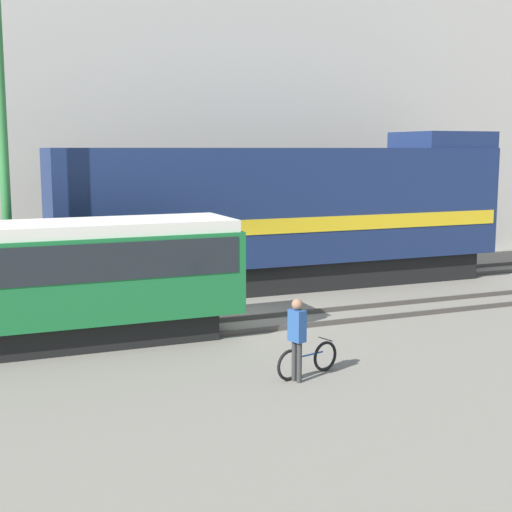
# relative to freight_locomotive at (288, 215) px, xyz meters

# --- Properties ---
(ground_plane) EXTENTS (120.00, 120.00, 0.00)m
(ground_plane) POSITION_rel_freight_locomotive_xyz_m (-3.24, -3.83, -2.58)
(ground_plane) COLOR slate
(track_near) EXTENTS (60.00, 1.50, 0.14)m
(track_near) POSITION_rel_freight_locomotive_xyz_m (-3.24, -4.81, -2.51)
(track_near) COLOR #47423D
(track_near) RESTS_ON ground
(track_far) EXTENTS (60.00, 1.51, 0.14)m
(track_far) POSITION_rel_freight_locomotive_xyz_m (-3.24, -0.00, -2.51)
(track_far) COLOR #47423D
(track_far) RESTS_ON ground
(building_backdrop) EXTENTS (43.29, 6.00, 14.99)m
(building_backdrop) POSITION_rel_freight_locomotive_xyz_m (-3.24, 7.61, 4.92)
(building_backdrop) COLOR #B7B2A8
(building_backdrop) RESTS_ON ground
(freight_locomotive) EXTENTS (16.07, 3.04, 5.49)m
(freight_locomotive) POSITION_rel_freight_locomotive_xyz_m (0.00, 0.00, 0.00)
(freight_locomotive) COLOR black
(freight_locomotive) RESTS_ON ground
(streetcar) EXTENTS (10.66, 2.54, 3.09)m
(streetcar) POSITION_rel_freight_locomotive_xyz_m (-9.34, -4.81, -0.81)
(streetcar) COLOR black
(streetcar) RESTS_ON ground
(bicycle) EXTENTS (1.67, 0.63, 0.74)m
(bicycle) POSITION_rel_freight_locomotive_xyz_m (-3.85, -9.28, -2.23)
(bicycle) COLOR black
(bicycle) RESTS_ON ground
(person) EXTENTS (0.31, 0.41, 1.78)m
(person) POSITION_rel_freight_locomotive_xyz_m (-4.24, -9.55, -1.48)
(person) COLOR #333333
(person) RESTS_ON ground
(utility_pole_left) EXTENTS (0.26, 0.26, 9.65)m
(utility_pole_left) POSITION_rel_freight_locomotive_xyz_m (-9.48, -2.41, 2.25)
(utility_pole_left) COLOR #2D7238
(utility_pole_left) RESTS_ON ground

